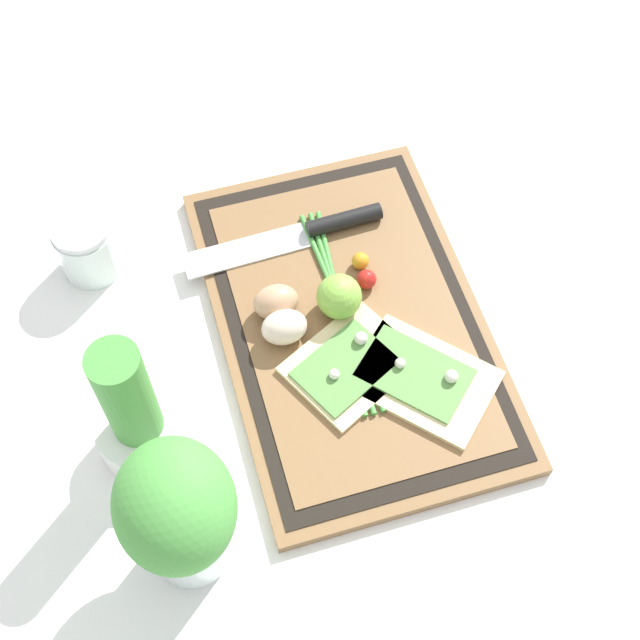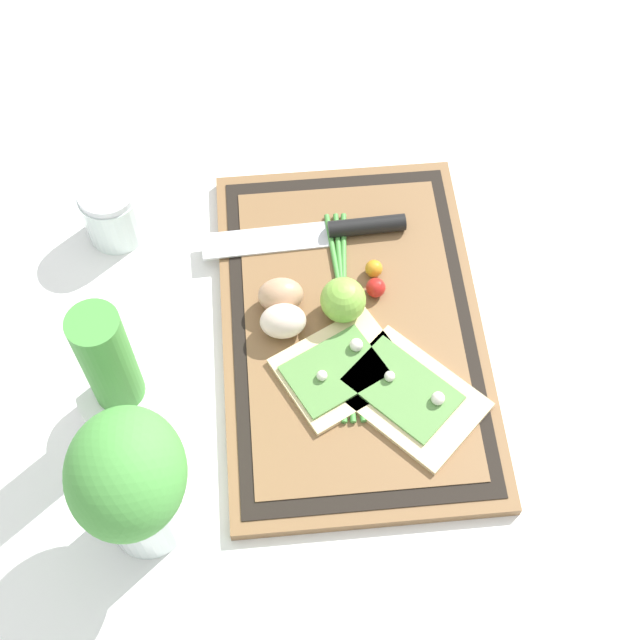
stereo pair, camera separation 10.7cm
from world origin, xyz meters
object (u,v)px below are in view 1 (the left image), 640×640
Objects in this scene: knife at (316,229)px; herb_pot at (136,419)px; egg_pink at (285,331)px; cherry_tomato_yellow at (360,261)px; sauce_jar at (88,249)px; pizza_slice_far at (350,364)px; lime at (339,296)px; herb_glass at (179,514)px; cherry_tomato_red at (367,279)px; egg_brown at (276,302)px; pizza_slice_near at (422,378)px.

knife is 1.28× the size of herb_pot.
cherry_tomato_yellow is (0.08, -0.12, -0.01)m from egg_pink.
cherry_tomato_yellow is at bearing -108.52° from sauce_jar.
sauce_jar is (0.24, 0.27, 0.01)m from pizza_slice_far.
herb_pot is at bearing 129.76° from knife.
lime is 2.51× the size of cherry_tomato_yellow.
egg_pink is 1.00× the size of lime.
pizza_slice_far is at bearing -132.17° from egg_pink.
pizza_slice_far reaches higher than knife.
herb_glass reaches higher than sauce_jar.
knife is 11.93× the size of cherry_tomato_yellow.
herb_glass is (-0.26, 0.28, 0.09)m from cherry_tomato_red.
egg_brown is 0.66× the size of sauce_jar.
egg_pink is (0.06, 0.06, 0.02)m from pizza_slice_far.
lime is 0.07m from cherry_tomato_yellow.
herb_pot is (-0.10, 0.26, 0.03)m from lime.
pizza_slice_near is 8.70× the size of cherry_tomato_yellow.
pizza_slice_far is 0.66× the size of knife.
herb_glass reaches higher than egg_pink.
herb_glass is at bearing 145.86° from knife.
cherry_tomato_yellow is 0.11× the size of herb_pot.
cherry_tomato_yellow is at bearing 6.47° from pizza_slice_near.
egg_brown is (0.10, 0.06, 0.02)m from pizza_slice_far.
sauce_jar reaches higher than cherry_tomato_red.
egg_brown is at bearing 32.59° from pizza_slice_far.
herb_pot is 0.27m from sauce_jar.
cherry_tomato_red is 0.12× the size of herb_pot.
egg_pink is 0.28m from herb_glass.
cherry_tomato_yellow is at bearing -39.98° from lime.
herb_pot is (-0.13, 0.30, 0.04)m from cherry_tomato_red.
pizza_slice_near is at bearing -68.90° from herb_glass.
herb_pot reaches higher than pizza_slice_near.
lime is 0.27× the size of herb_pot.
sauce_jar is at bearing 6.42° from herb_glass.
pizza_slice_near is at bearing -173.53° from cherry_tomato_yellow.
lime is 0.28× the size of herb_glass.
pizza_slice_far is 2.07× the size of sauce_jar.
cherry_tomato_red is 0.29× the size of sauce_jar.
egg_pink reaches higher than knife.
pizza_slice_far is at bearing 175.15° from knife.
egg_pink is 0.66× the size of sauce_jar.
cherry_tomato_yellow is 0.11× the size of herb_glass.
egg_brown and egg_pink have the same top height.
knife is at bearing -38.39° from egg_brown.
knife is at bearing 21.60° from cherry_tomato_red.
sauce_jar reaches higher than egg_pink.
cherry_tomato_red is 0.35m from sauce_jar.
pizza_slice_near is at bearing -171.73° from cherry_tomato_red.
herb_glass is (-0.24, 0.24, 0.07)m from lime.
pizza_slice_near is 0.14m from lime.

